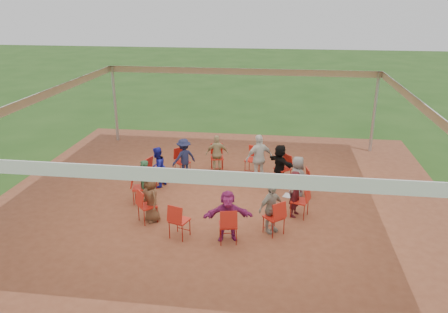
# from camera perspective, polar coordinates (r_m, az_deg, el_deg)

# --- Properties ---
(ground) EXTENTS (80.00, 80.00, 0.00)m
(ground) POSITION_cam_1_polar(r_m,az_deg,el_deg) (12.67, -0.32, -5.69)
(ground) COLOR #244816
(ground) RESTS_ON ground
(dirt_patch) EXTENTS (13.00, 13.00, 0.00)m
(dirt_patch) POSITION_cam_1_polar(r_m,az_deg,el_deg) (12.67, -0.32, -5.66)
(dirt_patch) COLOR brown
(dirt_patch) RESTS_ON ground
(tent) EXTENTS (10.33, 10.33, 3.00)m
(tent) POSITION_cam_1_polar(r_m,az_deg,el_deg) (11.83, -0.34, 4.72)
(tent) COLOR #B2B2B7
(tent) RESTS_ON ground
(chair_0) EXTENTS (0.55, 0.54, 0.90)m
(chair_0) POSITION_cam_1_polar(r_m,az_deg,el_deg) (11.74, 9.87, -5.76)
(chair_0) COLOR red
(chair_0) RESTS_ON ground
(chair_1) EXTENTS (0.52, 0.50, 0.90)m
(chair_1) POSITION_cam_1_polar(r_m,az_deg,el_deg) (12.83, 10.02, -3.47)
(chair_1) COLOR red
(chair_1) RESTS_ON ground
(chair_2) EXTENTS (0.61, 0.61, 0.90)m
(chair_2) POSITION_cam_1_polar(r_m,az_deg,el_deg) (13.79, 7.66, -1.62)
(chair_2) COLOR red
(chair_2) RESTS_ON ground
(chair_3) EXTENTS (0.54, 0.55, 0.90)m
(chair_3) POSITION_cam_1_polar(r_m,az_deg,el_deg) (14.43, 3.72, -0.49)
(chair_3) COLOR red
(chair_3) RESTS_ON ground
(chair_4) EXTENTS (0.50, 0.52, 0.90)m
(chair_4) POSITION_cam_1_polar(r_m,az_deg,el_deg) (14.61, -0.92, -0.18)
(chair_4) COLOR red
(chair_4) RESTS_ON ground
(chair_5) EXTENTS (0.61, 0.61, 0.90)m
(chair_5) POSITION_cam_1_polar(r_m,az_deg,el_deg) (14.31, -5.46, -0.72)
(chair_5) COLOR red
(chair_5) RESTS_ON ground
(chair_6) EXTENTS (0.55, 0.54, 0.90)m
(chair_6) POSITION_cam_1_polar(r_m,az_deg,el_deg) (13.58, -9.08, -2.06)
(chair_6) COLOR red
(chair_6) RESTS_ON ground
(chair_7) EXTENTS (0.52, 0.50, 0.90)m
(chair_7) POSITION_cam_1_polar(r_m,az_deg,el_deg) (12.55, -10.89, -4.06)
(chair_7) COLOR red
(chair_7) RESTS_ON ground
(chair_8) EXTENTS (0.61, 0.61, 0.90)m
(chair_8) POSITION_cam_1_polar(r_m,az_deg,el_deg) (11.48, -9.97, -6.38)
(chair_8) COLOR red
(chair_8) RESTS_ON ground
(chair_9) EXTENTS (0.54, 0.55, 0.90)m
(chair_9) POSITION_cam_1_polar(r_m,az_deg,el_deg) (10.67, -5.84, -8.31)
(chair_9) COLOR red
(chair_9) RESTS_ON ground
(chair_10) EXTENTS (0.50, 0.52, 0.90)m
(chair_10) POSITION_cam_1_polar(r_m,az_deg,el_deg) (10.42, 0.53, -8.94)
(chair_10) COLOR red
(chair_10) RESTS_ON ground
(chair_11) EXTENTS (0.61, 0.61, 0.90)m
(chair_11) POSITION_cam_1_polar(r_m,az_deg,el_deg) (10.83, 6.53, -7.89)
(chair_11) COLOR red
(chair_11) RESTS_ON ground
(person_seated_0) EXTENTS (0.43, 0.53, 1.27)m
(person_seated_0) POSITION_cam_1_polar(r_m,az_deg,el_deg) (11.69, 9.36, -4.82)
(person_seated_0) COLOR #411016
(person_seated_0) RESTS_ON ground
(person_seated_1) EXTENTS (0.47, 0.68, 1.27)m
(person_seated_1) POSITION_cam_1_polar(r_m,az_deg,el_deg) (12.72, 9.54, -2.71)
(person_seated_1) COLOR slate
(person_seated_1) RESTS_ON ground
(person_seated_2) EXTENTS (1.11, 1.17, 1.27)m
(person_seated_2) POSITION_cam_1_polar(r_m,az_deg,el_deg) (13.65, 7.31, -0.99)
(person_seated_2) COLOR black
(person_seated_2) RESTS_ON ground
(person_seated_3) EXTENTS (0.80, 0.52, 1.27)m
(person_seated_3) POSITION_cam_1_polar(r_m,az_deg,el_deg) (14.43, -0.90, 0.36)
(person_seated_3) COLOR tan
(person_seated_3) RESTS_ON ground
(person_seated_4) EXTENTS (0.88, 0.85, 1.27)m
(person_seated_4) POSITION_cam_1_polar(r_m,az_deg,el_deg) (14.14, -5.25, -0.14)
(person_seated_4) COLOR #191E40
(person_seated_4) RESTS_ON ground
(person_seated_5) EXTENTS (0.53, 0.70, 1.27)m
(person_seated_5) POSITION_cam_1_polar(r_m,az_deg,el_deg) (13.44, -8.70, -1.40)
(person_seated_5) COLOR #191E9C
(person_seated_5) RESTS_ON ground
(person_seated_6) EXTENTS (0.39, 0.51, 1.27)m
(person_seated_6) POSITION_cam_1_polar(r_m,az_deg,el_deg) (12.47, -10.40, -3.26)
(person_seated_6) COLOR #254F31
(person_seated_6) RESTS_ON ground
(person_seated_7) EXTENTS (0.67, 0.69, 1.27)m
(person_seated_7) POSITION_cam_1_polar(r_m,az_deg,el_deg) (11.44, -9.48, -5.39)
(person_seated_7) COLOR brown
(person_seated_7) RESTS_ON ground
(person_seated_8) EXTENTS (1.24, 0.67, 1.27)m
(person_seated_8) POSITION_cam_1_polar(r_m,az_deg,el_deg) (10.44, 0.48, -7.72)
(person_seated_8) COLOR #90246A
(person_seated_8) RESTS_ON ground
(person_seated_9) EXTENTS (0.81, 0.78, 1.27)m
(person_seated_9) POSITION_cam_1_polar(r_m,az_deg,el_deg) (10.83, 6.16, -6.76)
(person_seated_9) COLOR #A29B8E
(person_seated_9) RESTS_ON ground
(standing_person) EXTENTS (1.01, 0.85, 1.54)m
(standing_person) POSITION_cam_1_polar(r_m,az_deg,el_deg) (13.67, 4.61, -0.23)
(standing_person) COLOR silver
(standing_person) RESTS_ON ground
(cable_coil) EXTENTS (0.31, 0.31, 0.03)m
(cable_coil) POSITION_cam_1_polar(r_m,az_deg,el_deg) (13.65, 1.38, -3.64)
(cable_coil) COLOR black
(cable_coil) RESTS_ON ground
(laptop) EXTENTS (0.32, 0.36, 0.21)m
(laptop) POSITION_cam_1_polar(r_m,az_deg,el_deg) (11.75, 8.57, -4.86)
(laptop) COLOR #B7B7BC
(laptop) RESTS_ON ground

